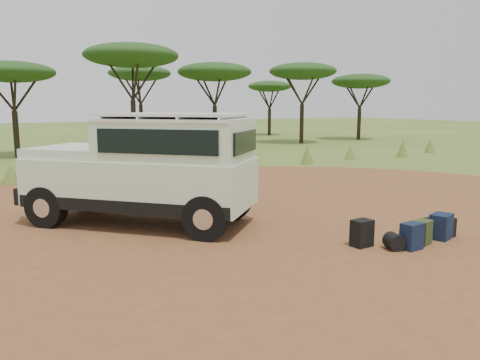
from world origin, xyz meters
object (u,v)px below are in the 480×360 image
safari_vehicle (148,171)px  backpack_black (362,233)px  backpack_olive (423,232)px  duffel_navy (441,227)px  backpack_navy (412,236)px  hard_case (439,228)px

safari_vehicle → backpack_black: bearing=-5.6°
backpack_black → backpack_olive: size_ratio=1.10×
duffel_navy → backpack_black: bearing=148.0°
safari_vehicle → backpack_navy: bearing=-4.0°
duffel_navy → hard_case: size_ratio=0.92×
backpack_navy → backpack_black: bearing=133.7°
backpack_black → hard_case: (1.82, -0.31, -0.06)m
backpack_black → duffel_navy: 1.77m
backpack_black → backpack_olive: backpack_black is taller
hard_case → duffel_navy: bearing=-132.4°
backpack_navy → duffel_navy: (1.06, 0.17, 0.01)m
safari_vehicle → backpack_navy: (3.52, -4.23, -0.94)m
backpack_navy → duffel_navy: bearing=4.8°
safari_vehicle → backpack_navy: 5.58m
safari_vehicle → backpack_olive: bearing=0.1°
safari_vehicle → hard_case: safari_vehicle is taller
hard_case → backpack_black: bearing=169.2°
backpack_olive → duffel_navy: bearing=-10.5°
safari_vehicle → hard_case: (4.68, -3.95, -0.99)m
backpack_navy → backpack_olive: 0.46m
safari_vehicle → backpack_black: (2.86, -3.64, -0.93)m
backpack_navy → hard_case: 1.19m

